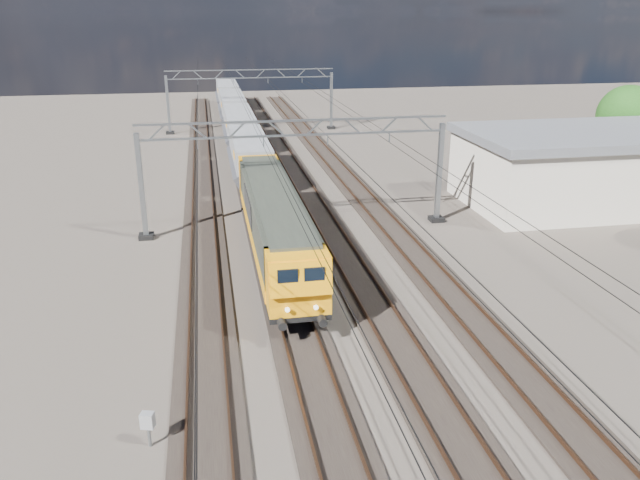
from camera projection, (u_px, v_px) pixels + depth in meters
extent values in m
plane|color=black|center=(307.00, 251.00, 36.81)|extent=(160.00, 160.00, 0.00)
cube|color=black|center=(204.00, 257.00, 35.77)|extent=(2.60, 140.00, 0.12)
cube|color=brown|center=(191.00, 255.00, 35.59)|extent=(0.08, 140.00, 0.16)
cube|color=brown|center=(217.00, 254.00, 35.83)|extent=(0.08, 140.00, 0.16)
cube|color=black|center=(273.00, 253.00, 36.45)|extent=(2.60, 140.00, 0.12)
cube|color=brown|center=(261.00, 251.00, 36.27)|extent=(0.08, 140.00, 0.16)
cube|color=brown|center=(286.00, 249.00, 36.51)|extent=(0.08, 140.00, 0.16)
cube|color=black|center=(340.00, 248.00, 37.13)|extent=(2.60, 140.00, 0.12)
cube|color=brown|center=(328.00, 246.00, 36.95)|extent=(0.08, 140.00, 0.16)
cube|color=brown|center=(352.00, 245.00, 37.19)|extent=(0.08, 140.00, 0.16)
cube|color=black|center=(405.00, 244.00, 37.81)|extent=(2.60, 140.00, 0.12)
cube|color=brown|center=(393.00, 242.00, 37.63)|extent=(0.08, 140.00, 0.16)
cube|color=brown|center=(416.00, 241.00, 37.87)|extent=(0.08, 140.00, 0.16)
cube|color=gray|center=(141.00, 187.00, 37.75)|extent=(0.30, 0.30, 6.60)
cube|color=gray|center=(439.00, 173.00, 40.98)|extent=(0.30, 0.30, 6.60)
cube|color=black|center=(146.00, 236.00, 38.84)|extent=(0.90, 0.90, 0.30)
cube|color=black|center=(436.00, 219.00, 42.06)|extent=(0.90, 0.90, 0.30)
cube|color=gray|center=(296.00, 121.00, 38.07)|extent=(19.30, 0.18, 0.12)
cube|color=gray|center=(296.00, 135.00, 38.38)|extent=(19.30, 0.18, 0.12)
cube|color=gray|center=(157.00, 132.00, 36.81)|extent=(1.03, 0.10, 0.94)
cube|color=gray|center=(197.00, 131.00, 37.22)|extent=(1.03, 0.10, 0.94)
cube|color=gray|center=(237.00, 130.00, 37.62)|extent=(1.03, 0.10, 0.94)
cube|color=gray|center=(277.00, 129.00, 38.02)|extent=(1.03, 0.10, 0.94)
cube|color=gray|center=(315.00, 127.00, 38.43)|extent=(1.03, 0.10, 0.94)
cube|color=gray|center=(352.00, 126.00, 38.83)|extent=(1.03, 0.10, 0.94)
cube|color=gray|center=(389.00, 125.00, 39.23)|extent=(1.03, 0.10, 0.94)
cube|color=gray|center=(425.00, 124.00, 39.64)|extent=(1.03, 0.10, 0.94)
cube|color=gray|center=(197.00, 144.00, 37.47)|extent=(0.06, 0.06, 0.65)
cube|color=gray|center=(264.00, 142.00, 38.15)|extent=(0.06, 0.06, 0.65)
cube|color=gray|center=(328.00, 139.00, 38.83)|extent=(0.06, 0.06, 0.65)
cube|color=gray|center=(389.00, 137.00, 39.51)|extent=(0.06, 0.06, 0.65)
cube|color=gray|center=(168.00, 105.00, 70.99)|extent=(0.30, 0.30, 6.60)
cube|color=gray|center=(331.00, 101.00, 74.21)|extent=(0.30, 0.30, 6.60)
cube|color=black|center=(170.00, 133.00, 72.07)|extent=(0.90, 0.90, 0.30)
cube|color=black|center=(331.00, 127.00, 75.30)|extent=(0.90, 0.90, 0.30)
cube|color=gray|center=(250.00, 70.00, 71.31)|extent=(19.30, 0.18, 0.12)
cube|color=gray|center=(250.00, 78.00, 71.62)|extent=(19.30, 0.18, 0.12)
cube|color=gray|center=(176.00, 75.00, 70.05)|extent=(1.03, 0.10, 0.94)
cube|color=gray|center=(198.00, 75.00, 70.46)|extent=(1.03, 0.10, 0.94)
cube|color=gray|center=(219.00, 74.00, 70.86)|extent=(1.03, 0.10, 0.94)
cube|color=gray|center=(240.00, 74.00, 71.26)|extent=(1.03, 0.10, 0.94)
cube|color=gray|center=(261.00, 74.00, 71.67)|extent=(1.03, 0.10, 0.94)
cube|color=gray|center=(281.00, 73.00, 72.07)|extent=(1.03, 0.10, 0.94)
cube|color=gray|center=(301.00, 73.00, 72.47)|extent=(1.03, 0.10, 0.94)
cube|color=gray|center=(321.00, 73.00, 72.88)|extent=(1.03, 0.10, 0.94)
cube|color=gray|center=(198.00, 82.00, 70.71)|extent=(0.06, 0.06, 0.65)
cube|color=gray|center=(233.00, 81.00, 71.39)|extent=(0.06, 0.06, 0.65)
cube|color=gray|center=(268.00, 80.00, 72.07)|extent=(0.06, 0.06, 0.65)
cube|color=gray|center=(302.00, 80.00, 72.75)|extent=(0.06, 0.06, 0.65)
cylinder|color=black|center=(198.00, 137.00, 41.28)|extent=(0.03, 140.00, 0.03)
cylinder|color=black|center=(197.00, 129.00, 41.11)|extent=(0.03, 140.00, 0.03)
cylinder|color=black|center=(258.00, 135.00, 41.96)|extent=(0.03, 140.00, 0.03)
cylinder|color=black|center=(258.00, 128.00, 41.79)|extent=(0.03, 140.00, 0.03)
cylinder|color=black|center=(316.00, 133.00, 42.64)|extent=(0.03, 140.00, 0.03)
cylinder|color=black|center=(316.00, 126.00, 42.47)|extent=(0.03, 140.00, 0.03)
cylinder|color=black|center=(373.00, 131.00, 43.32)|extent=(0.03, 140.00, 0.03)
cylinder|color=black|center=(373.00, 124.00, 43.14)|extent=(0.03, 140.00, 0.03)
cube|color=black|center=(290.00, 293.00, 29.55)|extent=(2.20, 3.60, 0.60)
cube|color=black|center=(263.00, 212.00, 41.55)|extent=(2.20, 3.60, 0.60)
cube|color=black|center=(274.00, 239.00, 35.42)|extent=(2.65, 20.00, 0.25)
cube|color=black|center=(274.00, 246.00, 35.55)|extent=(2.20, 4.50, 0.75)
cube|color=#2B2F27|center=(274.00, 216.00, 34.93)|extent=(2.65, 17.00, 2.60)
cube|color=#FA9D0D|center=(250.00, 234.00, 35.05)|extent=(0.04, 17.00, 0.60)
cube|color=#FA9D0D|center=(298.00, 231.00, 35.51)|extent=(0.04, 17.00, 0.60)
cube|color=black|center=(248.00, 206.00, 35.51)|extent=(0.05, 5.00, 1.40)
cube|color=black|center=(295.00, 203.00, 35.97)|extent=(0.05, 5.00, 1.40)
cube|color=#2B2F27|center=(273.00, 192.00, 34.46)|extent=(2.25, 18.00, 0.15)
cube|color=#FA9D0D|center=(298.00, 280.00, 26.53)|extent=(2.65, 1.80, 2.60)
cube|color=#FA9D0D|center=(301.00, 278.00, 25.48)|extent=(2.60, 0.46, 1.52)
cube|color=black|center=(288.00, 278.00, 25.26)|extent=(0.85, 0.08, 0.75)
cube|color=black|center=(314.00, 276.00, 25.45)|extent=(0.85, 0.08, 0.75)
cylinder|color=black|center=(282.00, 324.00, 25.76)|extent=(0.36, 0.50, 0.36)
cylinder|color=black|center=(322.00, 321.00, 26.05)|extent=(0.36, 0.50, 0.36)
cylinder|color=white|center=(287.00, 310.00, 25.69)|extent=(0.20, 0.08, 0.20)
cylinder|color=white|center=(316.00, 307.00, 25.89)|extent=(0.20, 0.08, 0.20)
cube|color=#FA9D0D|center=(259.00, 176.00, 43.33)|extent=(2.65, 1.80, 2.60)
cube|color=#FA9D0D|center=(258.00, 166.00, 44.04)|extent=(2.60, 0.46, 1.52)
cube|color=black|center=(250.00, 165.00, 44.00)|extent=(0.85, 0.08, 0.75)
cube|color=black|center=(265.00, 164.00, 44.19)|extent=(0.85, 0.08, 0.75)
cylinder|color=black|center=(246.00, 192.00, 44.78)|extent=(0.36, 0.50, 0.36)
cylinder|color=black|center=(270.00, 190.00, 45.07)|extent=(0.36, 0.50, 0.36)
cylinder|color=white|center=(250.00, 184.00, 44.52)|extent=(0.20, 0.08, 0.20)
cylinder|color=white|center=(266.00, 183.00, 44.73)|extent=(0.20, 0.08, 0.20)
cube|color=black|center=(255.00, 186.00, 47.75)|extent=(2.20, 2.60, 0.55)
cube|color=black|center=(247.00, 160.00, 56.06)|extent=(2.20, 2.60, 0.55)
cube|color=black|center=(250.00, 168.00, 51.78)|extent=(2.40, 13.00, 0.20)
cube|color=slate|center=(249.00, 148.00, 51.19)|extent=(2.80, 12.00, 1.80)
cube|color=#46474D|center=(239.00, 163.00, 51.46)|extent=(1.48, 12.00, 1.36)
cube|color=#46474D|center=(261.00, 162.00, 51.78)|extent=(1.48, 12.00, 1.36)
cube|color=#FA9D0D|center=(234.00, 155.00, 48.14)|extent=(0.04, 1.20, 0.50)
cube|color=black|center=(243.00, 149.00, 60.86)|extent=(2.20, 2.60, 0.55)
cube|color=black|center=(237.00, 132.00, 69.17)|extent=(2.20, 2.60, 0.55)
cube|color=black|center=(240.00, 136.00, 64.89)|extent=(2.40, 13.00, 0.20)
cube|color=slate|center=(239.00, 120.00, 64.30)|extent=(2.80, 12.00, 1.80)
cube|color=#46474D|center=(230.00, 132.00, 64.57)|extent=(1.48, 12.00, 1.36)
cube|color=#46474D|center=(249.00, 132.00, 64.89)|extent=(1.48, 12.00, 1.36)
cube|color=#FA9D0D|center=(226.00, 124.00, 61.25)|extent=(0.04, 1.20, 0.50)
cube|color=black|center=(235.00, 124.00, 73.97)|extent=(2.20, 2.60, 0.55)
cube|color=black|center=(231.00, 113.00, 82.28)|extent=(2.20, 2.60, 0.55)
cube|color=black|center=(233.00, 116.00, 78.00)|extent=(2.40, 13.00, 0.20)
cube|color=slate|center=(232.00, 102.00, 77.41)|extent=(2.80, 12.00, 1.80)
cube|color=#46474D|center=(225.00, 112.00, 77.68)|extent=(1.48, 12.00, 1.36)
cube|color=#46474D|center=(240.00, 112.00, 78.00)|extent=(1.48, 12.00, 1.36)
cube|color=#FA9D0D|center=(221.00, 104.00, 74.36)|extent=(0.04, 1.20, 0.50)
cube|color=black|center=(229.00, 107.00, 87.08)|extent=(2.20, 2.60, 0.55)
cube|color=black|center=(227.00, 99.00, 95.39)|extent=(2.20, 2.60, 0.55)
cube|color=black|center=(228.00, 101.00, 91.11)|extent=(2.40, 13.00, 0.20)
cube|color=slate|center=(227.00, 89.00, 90.52)|extent=(2.80, 12.00, 1.80)
cube|color=#46474D|center=(221.00, 97.00, 90.79)|extent=(1.48, 12.00, 1.36)
cube|color=#46474D|center=(234.00, 97.00, 91.11)|extent=(1.48, 12.00, 1.36)
cube|color=#FA9D0D|center=(218.00, 90.00, 87.47)|extent=(0.04, 1.20, 0.50)
cube|color=gray|center=(149.00, 437.00, 20.18)|extent=(0.10, 0.10, 0.74)
cube|color=#A8ABAF|center=(147.00, 420.00, 19.96)|extent=(0.49, 0.42, 0.53)
cube|color=beige|center=(592.00, 171.00, 45.26)|extent=(18.00, 10.00, 4.80)
cube|color=slate|center=(598.00, 134.00, 44.32)|extent=(18.60, 10.60, 0.60)
cylinder|color=#3A261A|center=(621.00, 152.00, 54.21)|extent=(0.70, 0.70, 3.59)
sphere|color=#16390F|center=(627.00, 115.00, 53.09)|extent=(5.03, 5.03, 5.03)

